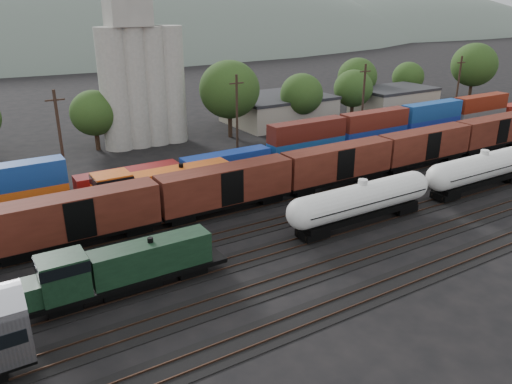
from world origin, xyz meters
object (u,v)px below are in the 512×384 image
green_locomotive (117,269)px  tank_car_a (361,200)px  grain_silo (141,73)px  orange_locomotive (155,187)px

green_locomotive → tank_car_a: 24.78m
grain_silo → green_locomotive: bearing=-112.7°
tank_car_a → orange_locomotive: bearing=136.8°
green_locomotive → grain_silo: 45.32m
green_locomotive → tank_car_a: tank_car_a is taller
orange_locomotive → grain_silo: grain_silo is taller
tank_car_a → grain_silo: 42.56m
green_locomotive → grain_silo: grain_silo is taller
tank_car_a → green_locomotive: bearing=-180.0°
green_locomotive → orange_locomotive: 17.39m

